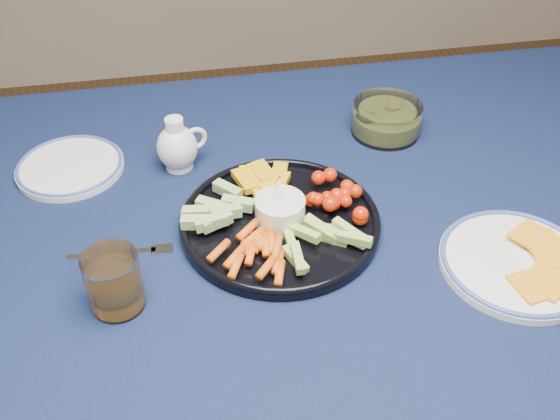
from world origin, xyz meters
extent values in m
cylinder|color=#482A18|center=(0.72, 0.42, 0.35)|extent=(0.07, 0.07, 0.70)
cube|color=#482A18|center=(0.00, 0.00, 0.72)|extent=(1.60, 1.00, 0.04)
cube|color=#0D1636|center=(0.00, 0.00, 0.74)|extent=(1.66, 1.06, 0.01)
cube|color=#0D1636|center=(0.00, 0.53, 0.60)|extent=(1.66, 0.01, 0.30)
cylinder|color=black|center=(-0.02, 0.02, 0.75)|extent=(0.32, 0.32, 0.01)
torus|color=black|center=(-0.02, 0.02, 0.76)|extent=(0.32, 0.32, 0.01)
cylinder|color=white|center=(-0.02, 0.02, 0.78)|extent=(0.08, 0.08, 0.04)
cylinder|color=white|center=(-0.02, 0.02, 0.80)|extent=(0.07, 0.07, 0.01)
cylinder|color=white|center=(-0.17, 0.21, 0.75)|extent=(0.05, 0.05, 0.01)
ellipsoid|color=white|center=(-0.17, 0.21, 0.79)|extent=(0.07, 0.07, 0.08)
cylinder|color=white|center=(-0.17, 0.21, 0.83)|extent=(0.03, 0.03, 0.03)
torus|color=white|center=(-0.14, 0.22, 0.80)|extent=(0.05, 0.02, 0.05)
torus|color=#3951A0|center=(-0.17, 0.21, 0.82)|extent=(0.04, 0.04, 0.00)
cylinder|color=silver|center=(0.23, 0.25, 0.78)|extent=(0.13, 0.13, 0.06)
cylinder|color=olive|center=(0.23, 0.25, 0.77)|extent=(0.11, 0.11, 0.03)
cylinder|color=white|center=(0.31, -0.13, 0.75)|extent=(0.23, 0.23, 0.01)
torus|color=#3951A0|center=(0.31, -0.13, 0.76)|extent=(0.23, 0.23, 0.01)
cylinder|color=silver|center=(-0.27, -0.10, 0.79)|extent=(0.08, 0.08, 0.09)
cylinder|color=orange|center=(-0.27, -0.10, 0.77)|extent=(0.07, 0.07, 0.05)
cube|color=white|center=(-0.29, 0.00, 0.75)|extent=(0.13, 0.02, 0.00)
cube|color=white|center=(-0.21, 0.00, 0.75)|extent=(0.03, 0.02, 0.00)
cube|color=white|center=(0.28, -0.11, 0.75)|extent=(0.08, 0.11, 0.00)
cube|color=white|center=(0.32, -0.17, 0.75)|extent=(0.03, 0.04, 0.00)
cylinder|color=white|center=(-0.36, 0.24, 0.75)|extent=(0.19, 0.19, 0.01)
torus|color=#3951A0|center=(-0.36, 0.24, 0.76)|extent=(0.19, 0.19, 0.01)
camera|label=1|loc=(-0.16, -0.71, 1.42)|focal=40.00mm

